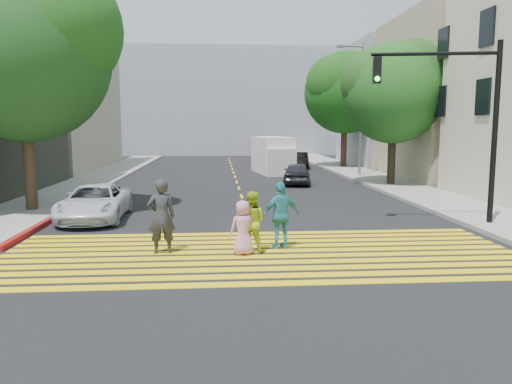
{
  "coord_description": "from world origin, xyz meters",
  "views": [
    {
      "loc": [
        -1.09,
        -11.31,
        3.32
      ],
      "look_at": [
        0.0,
        3.0,
        1.4
      ],
      "focal_mm": 35.0,
      "sensor_mm": 36.0,
      "label": 1
    }
  ],
  "objects": [
    {
      "name": "backdrop_block",
      "position": [
        0.0,
        48.0,
        6.0
      ],
      "size": [
        30.0,
        8.0,
        12.0
      ],
      "primitive_type": "cube",
      "color": "gray",
      "rests_on": "ground"
    },
    {
      "name": "building_right_tan",
      "position": [
        15.0,
        19.0,
        5.0
      ],
      "size": [
        10.0,
        10.0,
        10.0
      ],
      "primitive_type": "cube",
      "color": "tan",
      "rests_on": "ground"
    },
    {
      "name": "pedestrian_man",
      "position": [
        -2.57,
        1.56,
        0.98
      ],
      "size": [
        0.79,
        0.59,
        1.96
      ],
      "primitive_type": "imported",
      "rotation": [
        0.0,
        0.0,
        3.32
      ],
      "color": "#2A2B32",
      "rests_on": "ground"
    },
    {
      "name": "sidewalk_right",
      "position": [
        8.5,
        15.0,
        0.07
      ],
      "size": [
        3.0,
        60.0,
        0.15
      ],
      "primitive_type": "cube",
      "color": "gray",
      "rests_on": "ground"
    },
    {
      "name": "curb_red",
      "position": [
        -6.9,
        6.0,
        0.08
      ],
      "size": [
        0.2,
        8.0,
        0.16
      ],
      "primitive_type": "cube",
      "color": "maroon",
      "rests_on": "ground"
    },
    {
      "name": "traffic_signal",
      "position": [
        6.74,
        4.42,
        3.88
      ],
      "size": [
        4.05,
        0.92,
        5.99
      ],
      "rotation": [
        0.0,
        0.0,
        -0.18
      ],
      "color": "black",
      "rests_on": "ground"
    },
    {
      "name": "dark_car_parked",
      "position": [
        5.35,
        27.73,
        0.61
      ],
      "size": [
        1.74,
        3.83,
        1.22
      ],
      "primitive_type": "imported",
      "rotation": [
        0.0,
        0.0,
        -0.12
      ],
      "color": "black",
      "rests_on": "ground"
    },
    {
      "name": "street_lamp",
      "position": [
        7.86,
        20.15,
        4.81
      ],
      "size": [
        1.88,
        0.62,
        8.39
      ],
      "rotation": [
        0.0,
        0.0,
        0.24
      ],
      "color": "gray",
      "rests_on": "ground"
    },
    {
      "name": "lane_line",
      "position": [
        0.0,
        22.5,
        0.01
      ],
      "size": [
        0.12,
        34.4,
        0.01
      ],
      "color": "yellow",
      "rests_on": "ground"
    },
    {
      "name": "building_right_grey",
      "position": [
        15.0,
        30.0,
        5.0
      ],
      "size": [
        10.0,
        10.0,
        10.0
      ],
      "primitive_type": "cube",
      "color": "gray",
      "rests_on": "ground"
    },
    {
      "name": "pedestrian_woman",
      "position": [
        -0.24,
        1.55,
        0.81
      ],
      "size": [
        0.92,
        0.81,
        1.62
      ],
      "primitive_type": "imported",
      "rotation": [
        0.0,
        0.0,
        2.86
      ],
      "color": "#A9C71E",
      "rests_on": "ground"
    },
    {
      "name": "white_van",
      "position": [
        2.76,
        23.29,
        1.2
      ],
      "size": [
        2.66,
        5.56,
        2.52
      ],
      "rotation": [
        0.0,
        0.0,
        0.13
      ],
      "color": "white",
      "rests_on": "ground"
    },
    {
      "name": "ground",
      "position": [
        0.0,
        0.0,
        0.0
      ],
      "size": [
        120.0,
        120.0,
        0.0
      ],
      "primitive_type": "plane",
      "color": "black"
    },
    {
      "name": "sidewalk_left",
      "position": [
        -8.5,
        22.0,
        0.07
      ],
      "size": [
        3.0,
        40.0,
        0.15
      ],
      "primitive_type": "cube",
      "color": "gray",
      "rests_on": "ground"
    },
    {
      "name": "tree_left",
      "position": [
        -8.12,
        8.13,
        6.21
      ],
      "size": [
        8.46,
        8.18,
        9.21
      ],
      "rotation": [
        0.0,
        0.0,
        -0.35
      ],
      "color": "#42311A",
      "rests_on": "ground"
    },
    {
      "name": "white_sedan",
      "position": [
        -5.45,
        6.47,
        0.62
      ],
      "size": [
        2.17,
        4.52,
        1.24
      ],
      "primitive_type": "imported",
      "rotation": [
        0.0,
        0.0,
        0.02
      ],
      "color": "silver",
      "rests_on": "ground"
    },
    {
      "name": "pedestrian_extra",
      "position": [
        0.59,
        1.87,
        0.91
      ],
      "size": [
        1.15,
        0.71,
        1.82
      ],
      "primitive_type": "imported",
      "rotation": [
        0.0,
        0.0,
        3.41
      ],
      "color": "teal",
      "rests_on": "ground"
    },
    {
      "name": "dark_car_near",
      "position": [
        3.37,
        16.57,
        0.63
      ],
      "size": [
        2.1,
        3.9,
        1.26
      ],
      "primitive_type": "imported",
      "rotation": [
        0.0,
        0.0,
        2.97
      ],
      "color": "black",
      "rests_on": "ground"
    },
    {
      "name": "tree_right_near",
      "position": [
        8.47,
        15.36,
        5.34
      ],
      "size": [
        7.01,
        6.73,
        7.89
      ],
      "rotation": [
        0.0,
        0.0,
        -0.29
      ],
      "color": "black",
      "rests_on": "ground"
    },
    {
      "name": "pedestrian_child",
      "position": [
        -0.47,
        1.24,
        0.71
      ],
      "size": [
        0.8,
        0.64,
        1.42
      ],
      "primitive_type": "imported",
      "rotation": [
        0.0,
        0.0,
        3.44
      ],
      "color": "pink",
      "rests_on": "ground"
    },
    {
      "name": "silver_car",
      "position": [
        3.21,
        28.19,
        0.63
      ],
      "size": [
        2.13,
        4.47,
        1.26
      ],
      "primitive_type": "imported",
      "rotation": [
        0.0,
        0.0,
        3.06
      ],
      "color": "#929CAA",
      "rests_on": "ground"
    },
    {
      "name": "tree_right_far",
      "position": [
        8.83,
        27.35,
        6.18
      ],
      "size": [
        8.26,
        8.25,
        9.16
      ],
      "rotation": [
        0.0,
        0.0,
        0.39
      ],
      "color": "#422616",
      "rests_on": "ground"
    },
    {
      "name": "crosswalk",
      "position": [
        0.0,
        1.28,
        0.01
      ],
      "size": [
        13.4,
        5.3,
        0.01
      ],
      "color": "yellow",
      "rests_on": "ground"
    },
    {
      "name": "building_left_tan",
      "position": [
        -16.0,
        28.0,
        5.0
      ],
      "size": [
        12.0,
        16.0,
        10.0
      ],
      "primitive_type": "cube",
      "color": "tan",
      "rests_on": "ground"
    }
  ]
}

